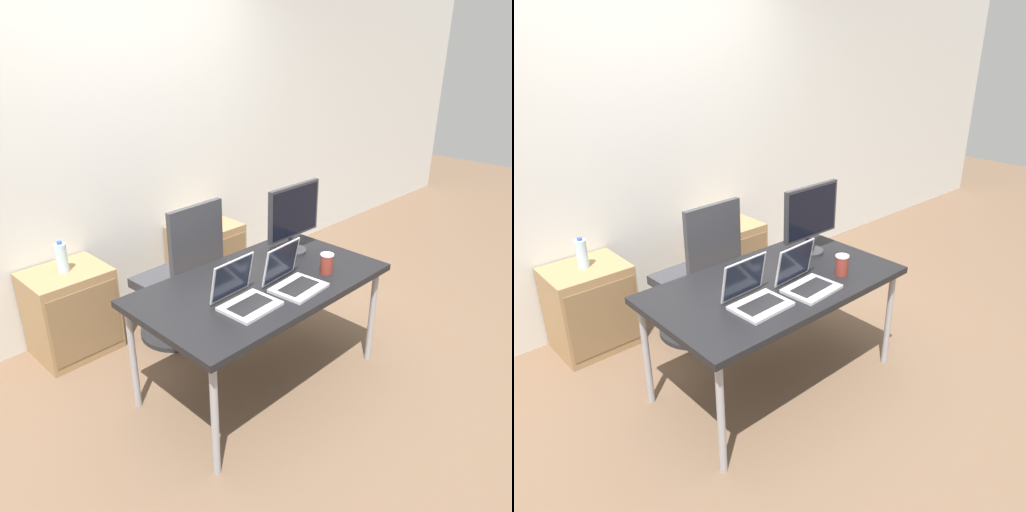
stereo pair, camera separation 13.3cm
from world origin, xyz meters
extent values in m
plane|color=brown|center=(0.00, 0.00, 0.00)|extent=(14.00, 14.00, 0.00)
cube|color=silver|center=(0.00, 1.43, 1.30)|extent=(10.00, 0.05, 2.60)
cube|color=black|center=(0.00, 0.00, 0.70)|extent=(1.50, 0.84, 0.04)
cylinder|color=#99999E|center=(-0.69, -0.36, 0.34)|extent=(0.04, 0.04, 0.68)
cylinder|color=#99999E|center=(0.69, -0.36, 0.34)|extent=(0.04, 0.04, 0.68)
cylinder|color=#99999E|center=(-0.69, 0.36, 0.34)|extent=(0.04, 0.04, 0.68)
cylinder|color=#99999E|center=(0.69, 0.36, 0.34)|extent=(0.04, 0.04, 0.68)
cylinder|color=#232326|center=(-0.02, 0.84, 0.02)|extent=(0.56, 0.56, 0.04)
cylinder|color=gray|center=(-0.02, 0.84, 0.23)|extent=(0.05, 0.05, 0.39)
cube|color=#38383D|center=(-0.02, 0.84, 0.42)|extent=(0.50, 0.50, 0.07)
cube|color=#38383D|center=(-0.01, 0.58, 0.76)|extent=(0.44, 0.06, 0.60)
cube|color=#99754C|center=(-0.67, 1.18, 0.31)|extent=(0.53, 0.44, 0.61)
cube|color=olive|center=(-0.67, 0.96, 0.31)|extent=(0.48, 0.01, 0.49)
cube|color=#99754C|center=(0.55, 1.18, 0.31)|extent=(0.53, 0.44, 0.61)
cube|color=olive|center=(0.55, 0.96, 0.31)|extent=(0.48, 0.01, 0.49)
cylinder|color=silver|center=(-0.67, 1.18, 0.71)|extent=(0.07, 0.07, 0.20)
cylinder|color=#3359B2|center=(-0.67, 1.18, 0.82)|extent=(0.03, 0.03, 0.02)
cube|color=silver|center=(-0.26, -0.17, 0.73)|extent=(0.30, 0.24, 0.02)
cube|color=black|center=(-0.26, -0.17, 0.74)|extent=(0.25, 0.14, 0.00)
cube|color=silver|center=(-0.27, -0.04, 0.85)|extent=(0.30, 0.07, 0.23)
cube|color=black|center=(-0.27, -0.05, 0.85)|extent=(0.27, 0.06, 0.21)
cube|color=silver|center=(0.08, -0.22, 0.73)|extent=(0.31, 0.25, 0.02)
cube|color=black|center=(0.08, -0.22, 0.74)|extent=(0.25, 0.15, 0.00)
cube|color=silver|center=(0.07, -0.09, 0.85)|extent=(0.30, 0.07, 0.23)
cube|color=black|center=(0.07, -0.10, 0.85)|extent=(0.27, 0.06, 0.21)
cylinder|color=#2D2D33|center=(0.46, 0.15, 0.73)|extent=(0.18, 0.18, 0.02)
cylinder|color=#2D2D33|center=(0.46, 0.15, 0.79)|extent=(0.06, 0.06, 0.10)
cube|color=#2D2D33|center=(0.46, 0.15, 1.01)|extent=(0.46, 0.03, 0.34)
cube|color=black|center=(0.46, 0.14, 1.01)|extent=(0.42, 0.00, 0.31)
ellipsoid|color=silver|center=(0.17, 0.05, 0.74)|extent=(0.05, 0.07, 0.03)
cylinder|color=white|center=(-0.15, 0.11, 0.77)|extent=(0.08, 0.08, 0.11)
cylinder|color=maroon|center=(0.36, -0.20, 0.78)|extent=(0.08, 0.08, 0.12)
cylinder|color=white|center=(0.36, -0.20, 0.84)|extent=(0.08, 0.08, 0.01)
camera|label=1|loc=(-1.89, -1.83, 2.06)|focal=35.00mm
camera|label=2|loc=(-1.79, -1.92, 2.06)|focal=35.00mm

